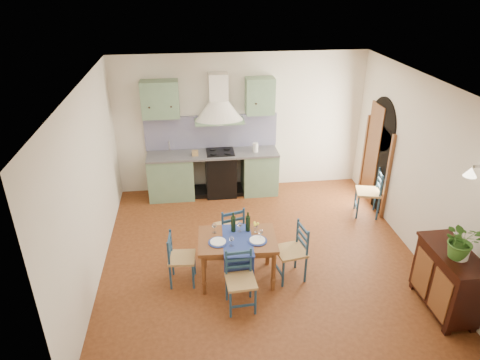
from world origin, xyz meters
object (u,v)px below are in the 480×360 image
object	(u,v)px
chair_near	(240,280)
sideboard	(448,279)
dining_table	(238,243)
potted_plant	(462,240)

from	to	relation	value
chair_near	sideboard	world-z (taller)	sideboard
dining_table	sideboard	distance (m)	2.87
dining_table	potted_plant	distance (m)	2.94
dining_table	sideboard	xyz separation A→B (m)	(2.69, -0.98, -0.12)
chair_near	sideboard	bearing A→B (deg)	-8.29
chair_near	potted_plant	xyz separation A→B (m)	(2.71, -0.49, 0.75)
dining_table	chair_near	size ratio (longest dim) A/B	1.38
dining_table	chair_near	world-z (taller)	dining_table
sideboard	potted_plant	xyz separation A→B (m)	(-0.02, -0.09, 0.68)
dining_table	sideboard	size ratio (longest dim) A/B	1.11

